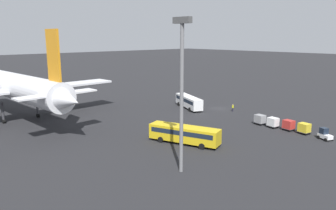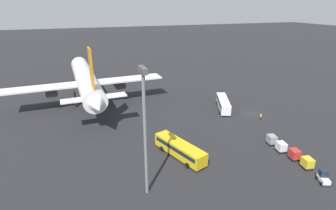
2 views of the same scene
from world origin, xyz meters
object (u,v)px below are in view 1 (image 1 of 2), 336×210
cargo_cart_yellow (304,128)px  cargo_cart_grey (260,119)px  shuttle_bus_far (184,133)px  cargo_cart_red (289,125)px  shuttle_bus_near (189,101)px  cargo_cart_white (273,122)px  airplane (16,87)px  baggage_tug (325,134)px  worker_person (233,108)px

cargo_cart_yellow → cargo_cart_grey: size_ratio=1.00×
shuttle_bus_far → cargo_cart_red: (-8.31, -20.55, -0.62)m
shuttle_bus_near → shuttle_bus_far: (-19.07, 20.96, -0.03)m
cargo_cart_red → cargo_cart_white: (3.12, 0.42, 0.00)m
cargo_cart_white → airplane: bearing=40.0°
shuttle_bus_near → shuttle_bus_far: size_ratio=0.94×
baggage_tug → shuttle_bus_far: bearing=75.2°
shuttle_bus_near → baggage_tug: size_ratio=4.34×
airplane → cargo_cart_red: bearing=-144.6°
baggage_tug → cargo_cart_grey: 13.42m
cargo_cart_white → shuttle_bus_near: bearing=-2.0°
cargo_cart_white → cargo_cart_red: bearing=-172.4°
shuttle_bus_far → cargo_cart_grey: (-2.07, -20.35, -0.62)m
airplane → shuttle_bus_far: bearing=-160.6°
cargo_cart_red → shuttle_bus_far: bearing=68.0°
shuttle_bus_near → worker_person: bearing=-128.7°
baggage_tug → worker_person: baggage_tug is taller
cargo_cart_yellow → cargo_cart_white: same height
worker_person → cargo_cart_red: cargo_cart_red is taller
cargo_cart_yellow → cargo_cart_grey: (9.36, 0.20, 0.00)m
airplane → shuttle_bus_far: (-36.87, -15.11, -5.46)m
shuttle_bus_far → worker_person: (9.24, -26.34, -0.94)m
shuttle_bus_far → cargo_cart_white: (-5.19, -20.13, -0.62)m
cargo_cart_white → baggage_tug: bearing=178.9°
baggage_tug → cargo_cart_red: size_ratio=1.22×
shuttle_bus_near → cargo_cart_yellow: (-30.50, 0.41, -0.65)m
baggage_tug → worker_person: (24.72, -6.41, -0.07)m
shuttle_bus_far → cargo_cart_red: bearing=-131.6°
worker_person → cargo_cart_red: (-17.55, 5.79, 0.32)m
cargo_cart_yellow → cargo_cart_grey: 9.36m
baggage_tug → shuttle_bus_near: bearing=21.3°
cargo_cart_yellow → shuttle_bus_near: bearing=-0.8°
shuttle_bus_near → cargo_cart_red: 27.39m
airplane → shuttle_bus_near: (-17.80, -36.07, -5.42)m
airplane → baggage_tug: bearing=-149.1°
worker_person → shuttle_bus_near: bearing=28.7°
cargo_cart_red → cargo_cart_white: 3.15m
baggage_tug → cargo_cart_red: baggage_tug is taller
shuttle_bus_near → shuttle_bus_far: bearing=154.9°
shuttle_bus_near → cargo_cart_white: size_ratio=5.28×
cargo_cart_red → baggage_tug: bearing=175.1°
worker_person → cargo_cart_red: 18.48m
shuttle_bus_near → baggage_tug: 34.58m
airplane → worker_person: size_ratio=30.23×
cargo_cart_red → cargo_cart_grey: 6.24m
baggage_tug → worker_person: 25.54m
shuttle_bus_far → cargo_cart_yellow: size_ratio=5.63×
airplane → baggage_tug: airplane is taller
cargo_cart_red → cargo_cart_grey: same height
cargo_cart_grey → shuttle_bus_near: bearing=-1.6°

